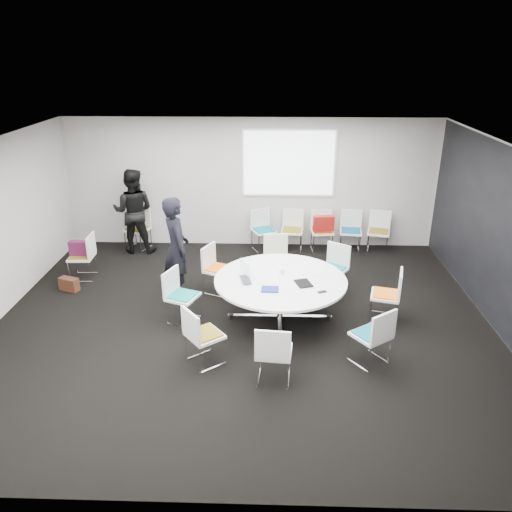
{
  "coord_description": "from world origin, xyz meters",
  "views": [
    {
      "loc": [
        0.43,
        -7.05,
        4.14
      ],
      "look_at": [
        0.2,
        0.4,
        1.0
      ],
      "focal_mm": 35.0,
      "sensor_mm": 36.0,
      "label": 1
    }
  ],
  "objects_px": {
    "chair_ring_b": "(332,278)",
    "cup": "(282,271)",
    "chair_person_back": "(138,236)",
    "laptop": "(249,280)",
    "chair_ring_g": "(274,363)",
    "conference_table": "(280,290)",
    "chair_ring_e": "(183,306)",
    "chair_back_c": "(322,238)",
    "chair_ring_d": "(219,278)",
    "chair_ring_c": "(276,267)",
    "chair_back_b": "(292,238)",
    "maroon_bag": "(80,248)",
    "chair_spare_left": "(84,265)",
    "person_main": "(177,249)",
    "brown_bag": "(69,284)",
    "chair_back_d": "(350,239)",
    "chair_ring_f": "(204,346)",
    "chair_ring_a": "(385,304)",
    "person_back": "(133,211)",
    "chair_back_a": "(264,238)",
    "chair_ring_h": "(370,346)"
  },
  "relations": [
    {
      "from": "chair_ring_b",
      "to": "cup",
      "type": "bearing_deg",
      "value": 76.36
    },
    {
      "from": "chair_person_back",
      "to": "laptop",
      "type": "height_order",
      "value": "chair_person_back"
    },
    {
      "from": "chair_person_back",
      "to": "chair_ring_g",
      "type": "bearing_deg",
      "value": 142.4
    },
    {
      "from": "conference_table",
      "to": "chair_ring_e",
      "type": "relative_size",
      "value": 2.4
    },
    {
      "from": "chair_ring_b",
      "to": "chair_back_c",
      "type": "height_order",
      "value": "same"
    },
    {
      "from": "chair_ring_d",
      "to": "laptop",
      "type": "xyz_separation_m",
      "value": [
        0.6,
        -1.03,
        0.47
      ]
    },
    {
      "from": "chair_ring_c",
      "to": "chair_back_b",
      "type": "relative_size",
      "value": 1.0
    },
    {
      "from": "maroon_bag",
      "to": "chair_spare_left",
      "type": "bearing_deg",
      "value": 2.09
    },
    {
      "from": "person_main",
      "to": "cup",
      "type": "relative_size",
      "value": 20.54
    },
    {
      "from": "chair_spare_left",
      "to": "brown_bag",
      "type": "bearing_deg",
      "value": 166.58
    },
    {
      "from": "chair_ring_d",
      "to": "chair_back_b",
      "type": "distance_m",
      "value": 2.51
    },
    {
      "from": "chair_back_c",
      "to": "chair_person_back",
      "type": "distance_m",
      "value": 4.03
    },
    {
      "from": "chair_ring_e",
      "to": "chair_ring_b",
      "type": "bearing_deg",
      "value": 135.4
    },
    {
      "from": "laptop",
      "to": "cup",
      "type": "bearing_deg",
      "value": -76.46
    },
    {
      "from": "chair_ring_b",
      "to": "person_main",
      "type": "xyz_separation_m",
      "value": [
        -2.74,
        -0.29,
        0.65
      ]
    },
    {
      "from": "conference_table",
      "to": "person_main",
      "type": "relative_size",
      "value": 1.14
    },
    {
      "from": "cup",
      "to": "brown_bag",
      "type": "height_order",
      "value": "cup"
    },
    {
      "from": "chair_ring_g",
      "to": "chair_back_d",
      "type": "height_order",
      "value": "same"
    },
    {
      "from": "chair_ring_f",
      "to": "brown_bag",
      "type": "relative_size",
      "value": 2.44
    },
    {
      "from": "chair_ring_a",
      "to": "chair_ring_e",
      "type": "distance_m",
      "value": 3.28
    },
    {
      "from": "conference_table",
      "to": "person_back",
      "type": "distance_m",
      "value": 4.25
    },
    {
      "from": "chair_ring_b",
      "to": "chair_back_a",
      "type": "distance_m",
      "value": 2.38
    },
    {
      "from": "chair_ring_g",
      "to": "laptop",
      "type": "distance_m",
      "value": 1.68
    },
    {
      "from": "chair_spare_left",
      "to": "chair_ring_b",
      "type": "bearing_deg",
      "value": -97.39
    },
    {
      "from": "chair_spare_left",
      "to": "chair_ring_e",
      "type": "bearing_deg",
      "value": -127.86
    },
    {
      "from": "chair_back_c",
      "to": "person_back",
      "type": "bearing_deg",
      "value": -1.24
    },
    {
      "from": "chair_ring_h",
      "to": "chair_back_a",
      "type": "relative_size",
      "value": 1.0
    },
    {
      "from": "chair_ring_c",
      "to": "chair_ring_e",
      "type": "relative_size",
      "value": 1.0
    },
    {
      "from": "chair_ring_c",
      "to": "person_main",
      "type": "distance_m",
      "value": 1.99
    },
    {
      "from": "maroon_bag",
      "to": "brown_bag",
      "type": "relative_size",
      "value": 1.11
    },
    {
      "from": "chair_ring_c",
      "to": "chair_ring_d",
      "type": "height_order",
      "value": "same"
    },
    {
      "from": "person_back",
      "to": "cup",
      "type": "xyz_separation_m",
      "value": [
        3.11,
        -2.69,
        -0.13
      ]
    },
    {
      "from": "chair_back_d",
      "to": "chair_spare_left",
      "type": "bearing_deg",
      "value": 23.33
    },
    {
      "from": "chair_ring_e",
      "to": "chair_ring_c",
      "type": "bearing_deg",
      "value": 157.17
    },
    {
      "from": "chair_ring_a",
      "to": "laptop",
      "type": "distance_m",
      "value": 2.26
    },
    {
      "from": "person_main",
      "to": "chair_back_a",
      "type": "bearing_deg",
      "value": -56.2
    },
    {
      "from": "chair_ring_e",
      "to": "chair_person_back",
      "type": "relative_size",
      "value": 1.0
    },
    {
      "from": "person_main",
      "to": "cup",
      "type": "distance_m",
      "value": 1.89
    },
    {
      "from": "person_main",
      "to": "laptop",
      "type": "xyz_separation_m",
      "value": [
        1.28,
        -0.8,
        -0.18
      ]
    },
    {
      "from": "chair_ring_d",
      "to": "brown_bag",
      "type": "relative_size",
      "value": 2.44
    },
    {
      "from": "chair_ring_e",
      "to": "brown_bag",
      "type": "xyz_separation_m",
      "value": [
        -2.28,
        1.04,
        -0.16
      ]
    },
    {
      "from": "chair_back_a",
      "to": "person_main",
      "type": "relative_size",
      "value": 0.48
    },
    {
      "from": "chair_ring_e",
      "to": "person_main",
      "type": "xyz_separation_m",
      "value": [
        -0.21,
        0.84,
        0.65
      ]
    },
    {
      "from": "chair_spare_left",
      "to": "person_back",
      "type": "distance_m",
      "value": 1.69
    },
    {
      "from": "chair_ring_a",
      "to": "chair_ring_g",
      "type": "relative_size",
      "value": 1.0
    },
    {
      "from": "chair_back_a",
      "to": "person_main",
      "type": "bearing_deg",
      "value": 33.21
    },
    {
      "from": "chair_ring_c",
      "to": "chair_ring_f",
      "type": "bearing_deg",
      "value": 64.13
    },
    {
      "from": "chair_ring_d",
      "to": "chair_ring_g",
      "type": "xyz_separation_m",
      "value": [
        0.99,
        -2.59,
        0.0
      ]
    },
    {
      "from": "chair_ring_d",
      "to": "chair_back_a",
      "type": "relative_size",
      "value": 1.0
    },
    {
      "from": "chair_ring_g",
      "to": "chair_ring_h",
      "type": "distance_m",
      "value": 1.43
    }
  ]
}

